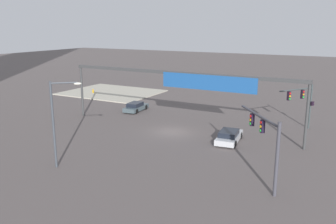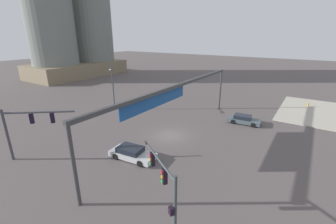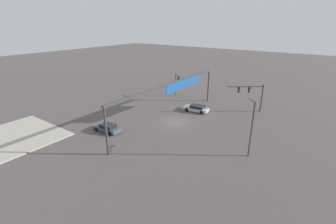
# 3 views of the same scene
# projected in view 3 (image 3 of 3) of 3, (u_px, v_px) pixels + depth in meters

# --- Properties ---
(ground_plane) EXTENTS (229.10, 229.10, 0.00)m
(ground_plane) POSITION_uv_depth(u_px,v_px,m) (175.00, 122.00, 39.98)
(ground_plane) COLOR #554D4C
(traffic_signal_near_corner) EXTENTS (4.26, 5.28, 5.23)m
(traffic_signal_near_corner) POSITION_uv_depth(u_px,v_px,m) (253.00, 93.00, 43.21)
(traffic_signal_near_corner) COLOR #3D3D45
(traffic_signal_near_corner) RESTS_ON ground
(traffic_signal_opposite_side) EXTENTS (3.06, 4.19, 5.03)m
(traffic_signal_opposite_side) POSITION_uv_depth(u_px,v_px,m) (178.00, 81.00, 52.03)
(traffic_signal_opposite_side) COLOR #343E3F
(traffic_signal_opposite_side) RESTS_ON ground
(streetlamp_curved_arm) EXTENTS (1.98, 1.78, 7.11)m
(streetlamp_curved_arm) POSITION_uv_depth(u_px,v_px,m) (251.00, 124.00, 28.70)
(streetlamp_curved_arm) COLOR #3B4148
(streetlamp_curved_arm) RESTS_ON ground
(overhead_sign_gantry) EXTENTS (27.52, 0.43, 6.55)m
(overhead_sign_gantry) POSITION_uv_depth(u_px,v_px,m) (174.00, 87.00, 39.14)
(overhead_sign_gantry) COLOR #393A3B
(overhead_sign_gantry) RESTS_ON ground
(sedan_car_approaching) EXTENTS (2.43, 4.85, 1.21)m
(sedan_car_approaching) POSITION_uv_depth(u_px,v_px,m) (196.00, 108.00, 44.64)
(sedan_car_approaching) COLOR #B5B7BC
(sedan_car_approaching) RESTS_ON ground
(sedan_car_waiting_far) EXTENTS (2.12, 4.43, 1.21)m
(sedan_car_waiting_far) POSITION_uv_depth(u_px,v_px,m) (107.00, 128.00, 36.38)
(sedan_car_waiting_far) COLOR #415055
(sedan_car_waiting_far) RESTS_ON ground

